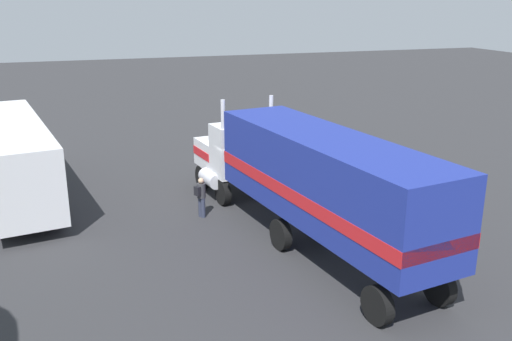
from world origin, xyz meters
The scene contains 8 objects.
ground_plane centered at (0.00, 0.00, 0.00)m, with size 120.00×120.00×0.00m, color #2D2D30.
lane_stripe_near centered at (-1.92, -3.50, 0.01)m, with size 4.40×0.16×0.01m, color silver.
lane_stripe_mid centered at (-0.62, -5.86, 0.01)m, with size 4.40×0.16×0.01m, color silver.
lane_stripe_far centered at (0.25, -8.72, 0.01)m, with size 4.40×0.16×0.01m, color silver.
semi_truck centered at (-5.47, -0.80, 2.52)m, with size 14.38×4.81×4.50m.
person_bystander centered at (-1.95, 2.19, 0.89)m, with size 0.42×0.48×1.63m.
parked_bus centered at (2.62, 9.29, 2.07)m, with size 11.27×4.31×3.40m.
motorcycle centered at (-5.60, -4.83, 0.48)m, with size 1.78×1.30×1.12m.
Camera 1 is at (-22.53, 6.73, 8.42)m, focal length 39.54 mm.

